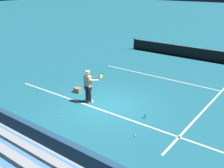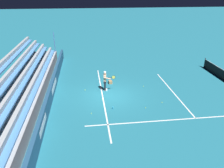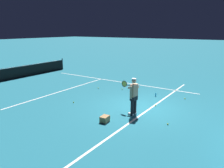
{
  "view_description": "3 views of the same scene",
  "coord_description": "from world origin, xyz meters",
  "px_view_note": "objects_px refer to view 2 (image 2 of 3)",
  "views": [
    {
      "loc": [
        7.39,
        -9.38,
        5.81
      ],
      "look_at": [
        -0.14,
        0.66,
        0.96
      ],
      "focal_mm": 42.0,
      "sensor_mm": 36.0,
      "label": 1
    },
    {
      "loc": [
        15.89,
        -1.7,
        8.18
      ],
      "look_at": [
        0.67,
        0.2,
        1.32
      ],
      "focal_mm": 35.0,
      "sensor_mm": 36.0,
      "label": 2
    },
    {
      "loc": [
        -9.42,
        -4.63,
        3.83
      ],
      "look_at": [
        -0.4,
        1.42,
        1.1
      ],
      "focal_mm": 35.0,
      "sensor_mm": 36.0,
      "label": 3
    }
  ],
  "objects_px": {
    "ball_box_cardboard": "(110,82)",
    "tennis_ball_stray_back": "(102,99)",
    "tennis_ball_far_right": "(143,86)",
    "tennis_ball_by_box": "(146,108)",
    "tennis_ball_toward_net": "(91,113)",
    "tennis_ball_near_player": "(162,102)",
    "water_bottle": "(113,108)",
    "tennis_ball_on_baseline": "(85,90)",
    "tennis_player": "(105,81)"
  },
  "relations": [
    {
      "from": "tennis_player",
      "to": "tennis_ball_far_right",
      "type": "relative_size",
      "value": 25.98
    },
    {
      "from": "tennis_ball_far_right",
      "to": "tennis_ball_stray_back",
      "type": "distance_m",
      "value": 4.34
    },
    {
      "from": "ball_box_cardboard",
      "to": "tennis_ball_by_box",
      "type": "distance_m",
      "value": 5.21
    },
    {
      "from": "tennis_ball_toward_net",
      "to": "tennis_ball_near_player",
      "type": "relative_size",
      "value": 1.0
    },
    {
      "from": "tennis_player",
      "to": "tennis_ball_by_box",
      "type": "bearing_deg",
      "value": 37.97
    },
    {
      "from": "ball_box_cardboard",
      "to": "tennis_ball_far_right",
      "type": "distance_m",
      "value": 3.05
    },
    {
      "from": "tennis_ball_far_right",
      "to": "tennis_ball_by_box",
      "type": "height_order",
      "value": "same"
    },
    {
      "from": "tennis_ball_far_right",
      "to": "water_bottle",
      "type": "distance_m",
      "value": 4.78
    },
    {
      "from": "tennis_player",
      "to": "tennis_ball_near_player",
      "type": "bearing_deg",
      "value": 56.3
    },
    {
      "from": "tennis_ball_far_right",
      "to": "water_bottle",
      "type": "bearing_deg",
      "value": -42.14
    },
    {
      "from": "ball_box_cardboard",
      "to": "tennis_ball_near_player",
      "type": "height_order",
      "value": "ball_box_cardboard"
    },
    {
      "from": "ball_box_cardboard",
      "to": "tennis_ball_by_box",
      "type": "height_order",
      "value": "ball_box_cardboard"
    },
    {
      "from": "tennis_ball_on_baseline",
      "to": "tennis_ball_by_box",
      "type": "bearing_deg",
      "value": 50.71
    },
    {
      "from": "tennis_player",
      "to": "tennis_ball_near_player",
      "type": "relative_size",
      "value": 25.98
    },
    {
      "from": "tennis_ball_far_right",
      "to": "tennis_ball_near_player",
      "type": "height_order",
      "value": "same"
    },
    {
      "from": "tennis_player",
      "to": "tennis_ball_by_box",
      "type": "height_order",
      "value": "tennis_player"
    },
    {
      "from": "tennis_ball_near_player",
      "to": "tennis_ball_stray_back",
      "type": "relative_size",
      "value": 1.0
    },
    {
      "from": "ball_box_cardboard",
      "to": "tennis_ball_by_box",
      "type": "xyz_separation_m",
      "value": [
        4.79,
        2.05,
        -0.1
      ]
    },
    {
      "from": "tennis_ball_toward_net",
      "to": "tennis_ball_near_player",
      "type": "xyz_separation_m",
      "value": [
        -0.92,
        5.46,
        0.0
      ]
    },
    {
      "from": "tennis_player",
      "to": "ball_box_cardboard",
      "type": "bearing_deg",
      "value": 156.72
    },
    {
      "from": "tennis_ball_by_box",
      "to": "tennis_ball_near_player",
      "type": "height_order",
      "value": "same"
    },
    {
      "from": "tennis_player",
      "to": "tennis_ball_toward_net",
      "type": "xyz_separation_m",
      "value": [
        3.67,
        -1.34,
        -0.86
      ]
    },
    {
      "from": "tennis_ball_far_right",
      "to": "water_bottle",
      "type": "relative_size",
      "value": 0.3
    },
    {
      "from": "ball_box_cardboard",
      "to": "water_bottle",
      "type": "distance_m",
      "value": 4.64
    },
    {
      "from": "tennis_ball_toward_net",
      "to": "water_bottle",
      "type": "bearing_deg",
      "value": 105.71
    },
    {
      "from": "ball_box_cardboard",
      "to": "tennis_ball_stray_back",
      "type": "distance_m",
      "value": 3.22
    },
    {
      "from": "tennis_player",
      "to": "tennis_ball_on_baseline",
      "type": "bearing_deg",
      "value": -96.43
    },
    {
      "from": "water_bottle",
      "to": "tennis_ball_far_right",
      "type": "bearing_deg",
      "value": 137.86
    },
    {
      "from": "tennis_ball_stray_back",
      "to": "water_bottle",
      "type": "height_order",
      "value": "water_bottle"
    },
    {
      "from": "tennis_ball_far_right",
      "to": "tennis_ball_by_box",
      "type": "bearing_deg",
      "value": -12.15
    },
    {
      "from": "tennis_ball_far_right",
      "to": "tennis_ball_near_player",
      "type": "xyz_separation_m",
      "value": [
        3.07,
        0.67,
        0.0
      ]
    },
    {
      "from": "tennis_ball_near_player",
      "to": "tennis_ball_stray_back",
      "type": "distance_m",
      "value": 4.67
    },
    {
      "from": "ball_box_cardboard",
      "to": "water_bottle",
      "type": "height_order",
      "value": "ball_box_cardboard"
    },
    {
      "from": "tennis_ball_near_player",
      "to": "water_bottle",
      "type": "distance_m",
      "value": 3.91
    },
    {
      "from": "tennis_ball_far_right",
      "to": "ball_box_cardboard",
      "type": "bearing_deg",
      "value": -110.79
    },
    {
      "from": "ball_box_cardboard",
      "to": "tennis_ball_far_right",
      "type": "xyz_separation_m",
      "value": [
        1.08,
        2.85,
        -0.1
      ]
    },
    {
      "from": "tennis_player",
      "to": "tennis_ball_toward_net",
      "type": "height_order",
      "value": "tennis_player"
    },
    {
      "from": "tennis_ball_toward_net",
      "to": "tennis_ball_stray_back",
      "type": "bearing_deg",
      "value": 155.45
    },
    {
      "from": "tennis_ball_far_right",
      "to": "tennis_ball_near_player",
      "type": "distance_m",
      "value": 3.14
    },
    {
      "from": "tennis_ball_stray_back",
      "to": "tennis_ball_on_baseline",
      "type": "xyz_separation_m",
      "value": [
        -1.85,
        -1.32,
        0.0
      ]
    },
    {
      "from": "tennis_ball_by_box",
      "to": "water_bottle",
      "type": "distance_m",
      "value": 2.42
    },
    {
      "from": "water_bottle",
      "to": "tennis_ball_toward_net",
      "type": "bearing_deg",
      "value": -74.29
    },
    {
      "from": "tennis_ball_toward_net",
      "to": "tennis_ball_on_baseline",
      "type": "xyz_separation_m",
      "value": [
        -3.87,
        -0.4,
        0.0
      ]
    },
    {
      "from": "tennis_ball_near_player",
      "to": "tennis_ball_by_box",
      "type": "bearing_deg",
      "value": -66.28
    },
    {
      "from": "tennis_ball_toward_net",
      "to": "tennis_ball_on_baseline",
      "type": "height_order",
      "value": "same"
    },
    {
      "from": "ball_box_cardboard",
      "to": "tennis_ball_far_right",
      "type": "bearing_deg",
      "value": 69.21
    },
    {
      "from": "tennis_ball_toward_net",
      "to": "tennis_ball_on_baseline",
      "type": "relative_size",
      "value": 1.0
    },
    {
      "from": "ball_box_cardboard",
      "to": "tennis_ball_toward_net",
      "type": "height_order",
      "value": "ball_box_cardboard"
    },
    {
      "from": "tennis_ball_stray_back",
      "to": "water_bottle",
      "type": "relative_size",
      "value": 0.3
    },
    {
      "from": "tennis_ball_near_player",
      "to": "tennis_ball_on_baseline",
      "type": "height_order",
      "value": "same"
    }
  ]
}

